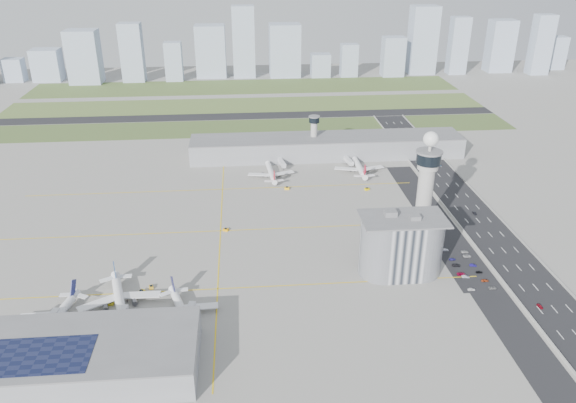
{
  "coord_description": "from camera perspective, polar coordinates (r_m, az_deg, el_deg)",
  "views": [
    {
      "loc": [
        -25.47,
        -260.95,
        154.82
      ],
      "look_at": [
        0.0,
        35.0,
        15.0
      ],
      "focal_mm": 35.0,
      "sensor_mm": 36.0,
      "label": 1
    }
  ],
  "objects": [
    {
      "name": "car_hw_1",
      "position": [
        365.41,
        18.41,
        -1.13
      ],
      "size": [
        1.52,
        4.01,
        1.31
      ],
      "primitive_type": "imported",
      "rotation": [
        0.0,
        0.0,
        0.03
      ],
      "color": "black",
      "rests_on": "ground"
    },
    {
      "name": "taxiway_line_h_2",
      "position": [
        383.85,
        -6.67,
        1.24
      ],
      "size": [
        260.0,
        0.6,
        0.01
      ],
      "primitive_type": "cube",
      "color": "yellow",
      "rests_on": "ground"
    },
    {
      "name": "skyline_bldg_9",
      "position": [
        706.43,
        -0.33,
        15.12
      ],
      "size": [
        36.96,
        29.57,
        62.11
      ],
      "primitive_type": "cube",
      "color": "#9EADC1",
      "rests_on": "ground"
    },
    {
      "name": "skyline_bldg_2",
      "position": [
        753.84,
        -26.06,
        11.91
      ],
      "size": [
        22.81,
        18.25,
        26.79
      ],
      "primitive_type": "cube",
      "color": "#9EADC1",
      "rests_on": "ground"
    },
    {
      "name": "skyline_bldg_3",
      "position": [
        741.24,
        -23.26,
        12.63
      ],
      "size": [
        32.3,
        25.84,
        36.93
      ],
      "primitive_type": "cube",
      "color": "#9EADC1",
      "rests_on": "ground"
    },
    {
      "name": "near_terminal",
      "position": [
        240.74,
        -19.48,
        -14.59
      ],
      "size": [
        84.0,
        42.0,
        13.0
      ],
      "color": "gray",
      "rests_on": "ground"
    },
    {
      "name": "airplane_near_c",
      "position": [
        258.69,
        -10.71,
        -10.55
      ],
      "size": [
        44.7,
        48.43,
        11.12
      ],
      "primitive_type": null,
      "rotation": [
        0.0,
        0.0,
        -1.24
      ],
      "color": "white",
      "rests_on": "ground"
    },
    {
      "name": "control_tower",
      "position": [
        310.13,
        13.82,
        1.72
      ],
      "size": [
        14.0,
        14.0,
        64.5
      ],
      "color": "#ADAAA5",
      "rests_on": "ground"
    },
    {
      "name": "jet_bridge_far_0",
      "position": [
        422.21,
        -0.86,
        4.11
      ],
      "size": [
        5.39,
        14.31,
        5.7
      ],
      "primitive_type": null,
      "rotation": [
        0.0,
        0.0,
        -1.4
      ],
      "color": "silver",
      "rests_on": "ground"
    },
    {
      "name": "barrier_right",
      "position": [
        340.21,
        22.8,
        -3.9
      ],
      "size": [
        0.6,
        500.0,
        1.2
      ],
      "primitive_type": "cube",
      "color": "#9E9E99",
      "rests_on": "ground"
    },
    {
      "name": "tug_2",
      "position": [
        284.29,
        -13.73,
        -8.42
      ],
      "size": [
        2.56,
        3.2,
        1.63
      ],
      "primitive_type": null,
      "rotation": [
        0.0,
        0.0,
        0.25
      ],
      "color": "gold",
      "rests_on": "ground"
    },
    {
      "name": "car_hw_0",
      "position": [
        288.26,
        24.23,
        -9.68
      ],
      "size": [
        1.89,
        3.78,
        1.24
      ],
      "primitive_type": "imported",
      "rotation": [
        0.0,
        0.0,
        0.12
      ],
      "color": "maroon",
      "rests_on": "ground"
    },
    {
      "name": "tug_4",
      "position": [
        380.99,
        -0.11,
        1.39
      ],
      "size": [
        3.6,
        2.79,
        1.89
      ],
      "primitive_type": null,
      "rotation": [
        0.0,
        0.0,
        1.39
      ],
      "color": "yellow",
      "rests_on": "ground"
    },
    {
      "name": "skyline_bldg_13",
      "position": [
        739.19,
        13.52,
        15.66
      ],
      "size": [
        32.26,
        25.81,
        81.2
      ],
      "primitive_type": "cube",
      "color": "#9EADC1",
      "rests_on": "ground"
    },
    {
      "name": "barrier_left",
      "position": [
        328.44,
        18.44,
        -4.22
      ],
      "size": [
        0.6,
        500.0,
        1.2
      ],
      "primitive_type": "cube",
      "color": "#9E9E99",
      "rests_on": "ground"
    },
    {
      "name": "airplane_far_a",
      "position": [
        400.47,
        -1.75,
        3.3
      ],
      "size": [
        36.06,
        41.51,
        10.98
      ],
      "primitive_type": null,
      "rotation": [
        0.0,
        0.0,
        1.64
      ],
      "color": "white",
      "rests_on": "ground"
    },
    {
      "name": "jet_bridge_near_0",
      "position": [
        265.96,
        -23.66,
        -12.12
      ],
      "size": [
        5.39,
        14.31,
        5.7
      ],
      "primitive_type": null,
      "rotation": [
        0.0,
        0.0,
        1.4
      ],
      "color": "silver",
      "rests_on": "ground"
    },
    {
      "name": "car_hw_4",
      "position": [
        485.18,
        11.52,
        6.16
      ],
      "size": [
        1.69,
        3.64,
        1.21
      ],
      "primitive_type": "imported",
      "rotation": [
        0.0,
        0.0,
        -0.08
      ],
      "color": "gray",
      "rests_on": "ground"
    },
    {
      "name": "car_lot_6",
      "position": [
        293.46,
        20.06,
        -8.24
      ],
      "size": [
        4.15,
        2.08,
        1.13
      ],
      "primitive_type": "imported",
      "rotation": [
        0.0,
        0.0,
        1.62
      ],
      "color": "gray",
      "rests_on": "ground"
    },
    {
      "name": "admin_building",
      "position": [
        287.34,
        11.41,
        -4.39
      ],
      "size": [
        42.0,
        24.0,
        33.5
      ],
      "color": "#B2B2B7",
      "rests_on": "ground"
    },
    {
      "name": "car_lot_10",
      "position": [
        316.39,
        17.74,
        -5.29
      ],
      "size": [
        4.57,
        2.27,
        1.24
      ],
      "primitive_type": "imported",
      "rotation": [
        0.0,
        0.0,
        1.52
      ],
      "color": "#BDBDBD",
      "rests_on": "ground"
    },
    {
      "name": "airplane_far_b",
      "position": [
        412.63,
        7.24,
        3.86
      ],
      "size": [
        36.72,
        43.18,
        12.07
      ],
      "primitive_type": null,
      "rotation": [
        0.0,
        0.0,
        1.57
      ],
      "color": "white",
      "rests_on": "ground"
    },
    {
      "name": "jet_bridge_near_2",
      "position": [
        252.65,
        -10.4,
        -12.26
      ],
      "size": [
        5.39,
        14.31,
        5.7
      ],
      "primitive_type": null,
      "rotation": [
        0.0,
        0.0,
        1.4
      ],
      "color": "silver",
      "rests_on": "ground"
    },
    {
      "name": "landside_road",
      "position": [
        316.65,
        17.26,
        -5.32
      ],
      "size": [
        18.0,
        260.0,
        0.08
      ],
      "primitive_type": "cube",
      "color": "black",
      "rests_on": "ground"
    },
    {
      "name": "secondary_tower",
      "position": [
        436.41,
        2.65,
        7.02
      ],
      "size": [
        8.6,
        8.6,
        31.9
      ],
      "color": "#ADAAA5",
      "rests_on": "ground"
    },
    {
      "name": "terminal_pier",
      "position": [
        439.45,
        3.95,
        5.61
      ],
      "size": [
        210.0,
        32.0,
        15.8
      ],
      "color": "gray",
      "rests_on": "ground"
    },
    {
      "name": "car_lot_0",
      "position": [
        288.99,
        18.13,
        -8.46
      ],
      "size": [
        3.94,
        2.03,
        1.28
      ],
      "primitive_type": "imported",
      "rotation": [
        0.0,
        0.0,
        1.43
      ],
      "color": "white",
      "rests_on": "ground"
    },
    {
      "name": "skyline_bldg_7",
      "position": [
        709.62,
        -7.85,
        14.9
      ],
      "size": [
        35.76,
        28.61,
        61.22
      ],
      "primitive_type": "cube",
      "color": "#9EADC1",
      "rests_on": "ground"
    },
    {
      "name": "taxiway_line_h_0",
      "position": [
        278.42,
        -7.16,
        -8.8
      ],
      "size": [
        260.0,
        0.6,
        0.01
      ],
      "primitive_type": "cube",
      "color": "yellow",
      "rests_on": "ground"
    },
    {
      "name": "airplane_near_b",
      "position": [
        272.35,
        -16.82,
        -9.09
      ],
      "size": [
        48.62,
        53.33,
        12.56
      ],
      "primitive_type": null,
      "rotation": [
        0.0,
        0.0,
        -1.3
      ],
      "color": "white",
      "rests_on": "ground"
    },
    {
      "name": "car_lot_4",
      "position": [
        311.24,
        16.36,
        -5.64
      ],
      "size": [
        3.42,
        1.4,
        1.16
      ],
      "primitive_type": "imported",
      "rotation": [
        0.0,
        0.0,
        1.58
      ],
      "color": "navy",
      "rests_on": "ground"
    },
    {
      "name": "runway",
      "position": [
        545.4,
        -4.19,
        8.66
      ],
      "size": [
        480.0,
        22.0,
        0.1
      ],
      "primitive_type": "cube",
      "color": "black",
      "rests_on": "ground"
    },
    {
      "name": "car_lot_8",
      "position": [
        304.1,
        18.85,
        -6.79
      ],
      "size": [
        3.42,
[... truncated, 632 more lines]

